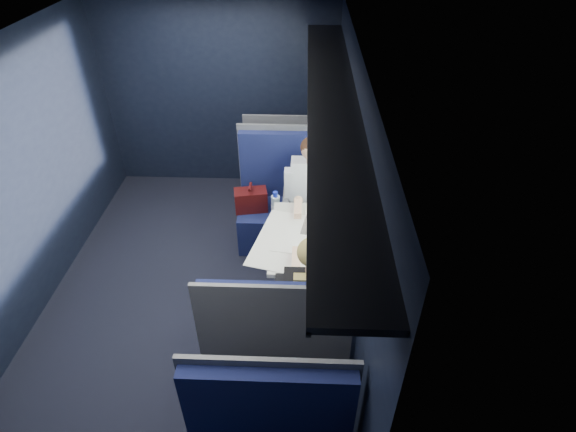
{
  "coord_description": "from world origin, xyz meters",
  "views": [
    {
      "loc": [
        1.02,
        -3.07,
        3.24
      ],
      "look_at": [
        0.9,
        0.0,
        0.95
      ],
      "focal_mm": 28.0,
      "sensor_mm": 36.0,
      "label": 1
    }
  ],
  "objects_px": {
    "seat_row_front": "(289,165)",
    "table": "(303,242)",
    "bottle_small": "(336,212)",
    "laptop": "(325,219)",
    "woman": "(311,296)",
    "seat_bay_far": "(277,340)",
    "cup": "(332,203)",
    "man": "(310,193)",
    "seat_bay_near": "(285,207)"
  },
  "relations": [
    {
      "from": "seat_bay_near",
      "to": "cup",
      "type": "distance_m",
      "value": 0.74
    },
    {
      "from": "seat_row_front",
      "to": "woman",
      "type": "height_order",
      "value": "woman"
    },
    {
      "from": "seat_bay_far",
      "to": "man",
      "type": "relative_size",
      "value": 0.95
    },
    {
      "from": "woman",
      "to": "cup",
      "type": "xyz_separation_m",
      "value": [
        0.21,
        1.15,
        0.06
      ]
    },
    {
      "from": "table",
      "to": "laptop",
      "type": "height_order",
      "value": "laptop"
    },
    {
      "from": "seat_bay_near",
      "to": "seat_bay_far",
      "type": "height_order",
      "value": "same"
    },
    {
      "from": "seat_bay_near",
      "to": "cup",
      "type": "height_order",
      "value": "seat_bay_near"
    },
    {
      "from": "cup",
      "to": "table",
      "type": "bearing_deg",
      "value": -121.93
    },
    {
      "from": "seat_bay_near",
      "to": "table",
      "type": "bearing_deg",
      "value": -77.16
    },
    {
      "from": "laptop",
      "to": "table",
      "type": "bearing_deg",
      "value": -142.22
    },
    {
      "from": "laptop",
      "to": "cup",
      "type": "distance_m",
      "value": 0.3
    },
    {
      "from": "man",
      "to": "bottle_small",
      "type": "xyz_separation_m",
      "value": [
        0.23,
        -0.48,
        0.13
      ]
    },
    {
      "from": "seat_row_front",
      "to": "laptop",
      "type": "bearing_deg",
      "value": -76.97
    },
    {
      "from": "table",
      "to": "seat_bay_far",
      "type": "distance_m",
      "value": 0.93
    },
    {
      "from": "seat_bay_far",
      "to": "cup",
      "type": "distance_m",
      "value": 1.44
    },
    {
      "from": "table",
      "to": "cup",
      "type": "xyz_separation_m",
      "value": [
        0.27,
        0.44,
        0.13
      ]
    },
    {
      "from": "seat_row_front",
      "to": "bottle_small",
      "type": "bearing_deg",
      "value": -73.08
    },
    {
      "from": "seat_bay_near",
      "to": "woman",
      "type": "xyz_separation_m",
      "value": [
        0.27,
        -1.58,
        0.31
      ]
    },
    {
      "from": "table",
      "to": "laptop",
      "type": "bearing_deg",
      "value": 37.78
    },
    {
      "from": "cup",
      "to": "seat_row_front",
      "type": "bearing_deg",
      "value": 108.61
    },
    {
      "from": "seat_bay_far",
      "to": "table",
      "type": "bearing_deg",
      "value": 78.22
    },
    {
      "from": "laptop",
      "to": "woman",
      "type": "bearing_deg",
      "value": -98.61
    },
    {
      "from": "woman",
      "to": "laptop",
      "type": "height_order",
      "value": "woman"
    },
    {
      "from": "bottle_small",
      "to": "cup",
      "type": "bearing_deg",
      "value": 96.02
    },
    {
      "from": "bottle_small",
      "to": "cup",
      "type": "height_order",
      "value": "bottle_small"
    },
    {
      "from": "seat_bay_far",
      "to": "cup",
      "type": "height_order",
      "value": "seat_bay_far"
    },
    {
      "from": "bottle_small",
      "to": "man",
      "type": "bearing_deg",
      "value": 115.59
    },
    {
      "from": "bottle_small",
      "to": "woman",
      "type": "bearing_deg",
      "value": -103.95
    },
    {
      "from": "woman",
      "to": "cup",
      "type": "height_order",
      "value": "woman"
    },
    {
      "from": "seat_bay_near",
      "to": "seat_bay_far",
      "type": "relative_size",
      "value": 1.0
    },
    {
      "from": "woman",
      "to": "seat_row_front",
      "type": "bearing_deg",
      "value": 95.7
    },
    {
      "from": "seat_bay_far",
      "to": "woman",
      "type": "xyz_separation_m",
      "value": [
        0.25,
        0.17,
        0.31
      ]
    },
    {
      "from": "seat_row_front",
      "to": "woman",
      "type": "distance_m",
      "value": 2.54
    },
    {
      "from": "table",
      "to": "seat_bay_near",
      "type": "distance_m",
      "value": 0.92
    },
    {
      "from": "laptop",
      "to": "seat_bay_far",
      "type": "bearing_deg",
      "value": -110.3
    },
    {
      "from": "seat_bay_far",
      "to": "seat_row_front",
      "type": "bearing_deg",
      "value": 90.0
    },
    {
      "from": "cup",
      "to": "seat_bay_near",
      "type": "bearing_deg",
      "value": 137.72
    },
    {
      "from": "man",
      "to": "seat_bay_far",
      "type": "bearing_deg",
      "value": -99.03
    },
    {
      "from": "woman",
      "to": "seat_bay_near",
      "type": "bearing_deg",
      "value": 99.56
    },
    {
      "from": "table",
      "to": "man",
      "type": "bearing_deg",
      "value": 84.48
    },
    {
      "from": "seat_bay_near",
      "to": "seat_bay_far",
      "type": "bearing_deg",
      "value": -89.49
    },
    {
      "from": "seat_bay_far",
      "to": "man",
      "type": "height_order",
      "value": "man"
    },
    {
      "from": "bottle_small",
      "to": "seat_row_front",
      "type": "bearing_deg",
      "value": 106.92
    },
    {
      "from": "seat_row_front",
      "to": "table",
      "type": "bearing_deg",
      "value": -84.2
    },
    {
      "from": "table",
      "to": "woman",
      "type": "xyz_separation_m",
      "value": [
        0.07,
        -0.71,
        0.06
      ]
    },
    {
      "from": "seat_bay_near",
      "to": "laptop",
      "type": "height_order",
      "value": "seat_bay_near"
    },
    {
      "from": "seat_row_front",
      "to": "cup",
      "type": "relative_size",
      "value": 11.89
    },
    {
      "from": "woman",
      "to": "table",
      "type": "bearing_deg",
      "value": 95.45
    },
    {
      "from": "seat_bay_near",
      "to": "seat_row_front",
      "type": "distance_m",
      "value": 0.93
    },
    {
      "from": "bottle_small",
      "to": "cup",
      "type": "distance_m",
      "value": 0.23
    }
  ]
}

